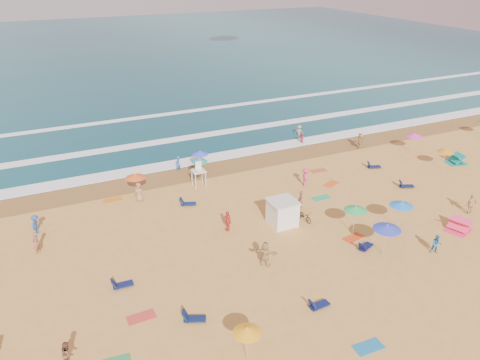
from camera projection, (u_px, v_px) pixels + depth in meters
name	position (u px, v px, depth m)	size (l,w,h in m)	color
ground	(244.00, 233.00, 36.69)	(220.00, 220.00, 0.00)	gold
ocean	(85.00, 53.00, 105.45)	(220.00, 140.00, 0.18)	#0C4756
wet_sand	(191.00, 173.00, 46.92)	(220.00, 220.00, 0.00)	olive
surf_foam	(165.00, 143.00, 54.10)	(200.00, 18.70, 0.05)	white
cabana	(282.00, 213.00, 37.48)	(2.00, 2.00, 2.00)	white
cabana_roof	(283.00, 201.00, 37.02)	(2.20, 2.20, 0.12)	silver
bicycle	(304.00, 216.00, 38.19)	(0.59, 1.70, 0.89)	black
lifeguard_stand	(199.00, 176.00, 43.78)	(1.20, 1.20, 2.10)	white
beach_umbrellas	(251.00, 209.00, 35.75)	(64.25, 29.56, 0.80)	orange
loungers	(279.00, 246.00, 34.69)	(30.22, 17.47, 0.34)	#101B51
towels	(205.00, 251.00, 34.34)	(38.52, 24.53, 0.03)	red
popup_tents	(458.00, 186.00, 42.81)	(12.93, 11.99, 1.20)	#FC3869
beachgoers	(246.00, 195.00, 40.68)	(42.19, 26.52, 2.12)	#DC376C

